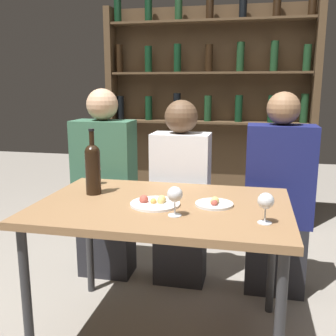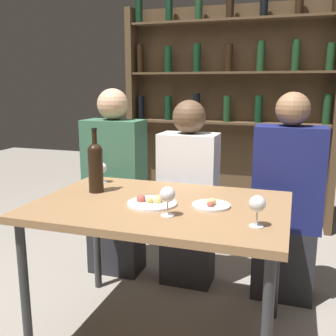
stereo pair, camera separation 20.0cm
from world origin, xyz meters
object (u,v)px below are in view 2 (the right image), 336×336
at_px(wine_bottle, 96,165).
at_px(seated_person_left, 115,188).
at_px(wine_glass_2, 168,195).
at_px(wine_glass_0, 257,205).
at_px(seated_person_center, 188,199).
at_px(food_plate_1, 152,202).
at_px(wine_glass_1, 102,169).
at_px(food_plate_0, 211,205).
at_px(seated_person_right, 287,205).

bearing_deg(wine_bottle, seated_person_left, 105.37).
bearing_deg(wine_bottle, wine_glass_2, -27.87).
bearing_deg(wine_bottle, wine_glass_0, -17.28).
height_order(wine_bottle, wine_glass_2, wine_bottle).
height_order(wine_bottle, seated_person_center, seated_person_center).
relative_size(wine_glass_0, food_plate_1, 0.55).
relative_size(wine_glass_1, seated_person_left, 0.10).
height_order(wine_glass_2, seated_person_center, seated_person_center).
relative_size(wine_glass_0, wine_glass_1, 1.09).
xyz_separation_m(wine_glass_0, food_plate_0, (-0.23, 0.20, -0.08)).
height_order(wine_glass_1, wine_glass_2, wine_glass_2).
bearing_deg(food_plate_1, seated_person_left, 128.20).
height_order(wine_glass_2, seated_person_right, seated_person_right).
bearing_deg(seated_person_left, wine_glass_0, -37.98).
relative_size(seated_person_left, seated_person_center, 1.06).
bearing_deg(seated_person_right, food_plate_1, -133.58).
distance_m(wine_bottle, seated_person_left, 0.61).
distance_m(food_plate_1, seated_person_left, 0.83).
bearing_deg(seated_person_center, wine_glass_1, -143.28).
relative_size(wine_bottle, wine_glass_1, 2.87).
height_order(wine_glass_2, food_plate_0, wine_glass_2).
relative_size(wine_glass_0, seated_person_left, 0.10).
xyz_separation_m(wine_glass_0, food_plate_1, (-0.51, 0.15, -0.08)).
relative_size(wine_glass_2, seated_person_right, 0.11).
distance_m(seated_person_left, seated_person_right, 1.12).
bearing_deg(wine_glass_0, wine_glass_2, 178.01).
relative_size(wine_bottle, seated_person_center, 0.29).
bearing_deg(seated_person_left, seated_person_right, -0.00).
relative_size(wine_glass_2, seated_person_left, 0.11).
bearing_deg(wine_glass_1, wine_glass_2, -39.13).
distance_m(wine_glass_0, seated_person_left, 1.31).
bearing_deg(food_plate_0, wine_glass_2, -129.77).
xyz_separation_m(wine_glass_0, seated_person_right, (0.10, 0.80, -0.23)).
distance_m(wine_glass_0, seated_person_center, 0.97).
bearing_deg(seated_person_left, wine_bottle, -74.63).
bearing_deg(seated_person_left, food_plate_1, -51.80).
relative_size(food_plate_0, seated_person_left, 0.14).
relative_size(food_plate_0, seated_person_center, 0.15).
height_order(wine_glass_2, seated_person_left, seated_person_left).
distance_m(wine_glass_2, seated_person_left, 1.03).
relative_size(food_plate_0, food_plate_1, 0.76).
bearing_deg(wine_bottle, seated_person_center, 54.53).
height_order(wine_bottle, seated_person_left, seated_person_left).
bearing_deg(wine_glass_2, wine_bottle, 152.13).
xyz_separation_m(wine_glass_1, seated_person_center, (0.44, 0.33, -0.24)).
relative_size(wine_glass_1, wine_glass_2, 0.90).
relative_size(wine_glass_2, seated_person_center, 0.11).
bearing_deg(wine_glass_1, wine_glass_0, -26.34).
xyz_separation_m(wine_glass_2, seated_person_center, (-0.12, 0.78, -0.25)).
bearing_deg(seated_person_left, food_plate_0, -37.04).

